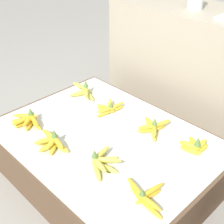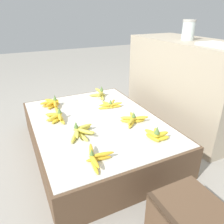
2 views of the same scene
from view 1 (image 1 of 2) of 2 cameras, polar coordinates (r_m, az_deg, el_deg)
The scene contains 11 objects.
ground_plane at distance 1.98m, azimuth -1.14°, elevation -10.56°, with size 10.00×10.00×0.00m, color gray.
display_platform at distance 1.90m, azimuth -1.18°, elevation -7.70°, with size 1.28×0.96×0.26m.
back_vendor_table at distance 2.43m, azimuth 14.50°, elevation 8.60°, with size 1.24×0.53×0.81m.
banana_bunch_front_left at distance 1.97m, azimuth -15.05°, elevation -1.41°, with size 0.22×0.18×0.10m.
banana_bunch_front_midleft at distance 1.76m, azimuth -10.94°, elevation -5.39°, with size 0.23×0.14×0.11m.
banana_bunch_front_midright at distance 1.61m, azimuth -1.91°, elevation -8.99°, with size 0.20×0.21×0.10m.
banana_bunch_front_right at distance 1.46m, azimuth 6.09°, elevation -15.04°, with size 0.26×0.17×0.09m.
banana_bunch_middle_left at distance 2.22m, azimuth -5.09°, elevation 3.89°, with size 0.26×0.17×0.11m.
banana_bunch_middle_midleft at distance 2.03m, azimuth -0.47°, elevation 0.74°, with size 0.13×0.22×0.08m.
banana_bunch_middle_midright at distance 1.86m, azimuth 7.55°, elevation -2.74°, with size 0.20×0.21×0.10m.
banana_bunch_middle_right at distance 1.75m, azimuth 14.96°, elevation -6.01°, with size 0.13×0.14×0.11m.
Camera 1 is at (1.06, -0.98, 1.37)m, focal length 50.00 mm.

